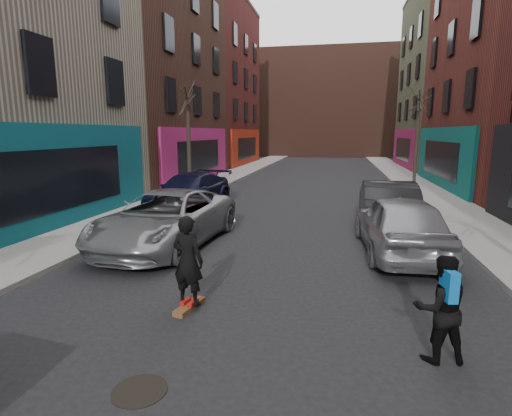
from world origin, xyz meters
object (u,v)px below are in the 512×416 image
at_px(tree_left_far, 188,129).
at_px(parked_right_far, 400,224).
at_px(skateboarder, 188,261).
at_px(parked_left_far, 166,219).
at_px(parked_right_end, 387,203).
at_px(skateboard, 189,307).
at_px(pedestrian, 440,308).
at_px(parked_left_end, 190,191).
at_px(manhole, 140,391).
at_px(tree_right_far, 418,127).

bearing_deg(tree_left_far, parked_right_far, -44.30).
bearing_deg(skateboarder, tree_left_far, -57.94).
distance_m(parked_left_far, skateboarder, 4.50).
bearing_deg(parked_right_end, tree_left_far, -31.18).
bearing_deg(parked_left_far, skateboard, -57.31).
bearing_deg(parked_right_end, pedestrian, 89.29).
distance_m(parked_right_far, skateboarder, 6.14).
relative_size(parked_left_end, pedestrian, 3.32).
height_order(parked_left_end, pedestrian, pedestrian).
relative_size(tree_left_far, manhole, 9.29).
bearing_deg(tree_left_far, manhole, -71.43).
xyz_separation_m(parked_right_far, pedestrian, (-0.20, -5.26, -0.02)).
relative_size(tree_right_far, parked_left_far, 1.21).
bearing_deg(parked_left_end, skateboarder, -62.08).
bearing_deg(manhole, parked_right_end, 67.97).
xyz_separation_m(pedestrian, manhole, (-3.84, -1.51, -0.79)).
relative_size(tree_right_far, pedestrian, 4.35).
height_order(tree_left_far, skateboard, tree_left_far).
relative_size(tree_left_far, skateboarder, 3.88).
bearing_deg(manhole, tree_left_far, 108.57).
height_order(tree_right_far, skateboarder, tree_right_far).
relative_size(tree_right_far, parked_left_end, 1.31).
xyz_separation_m(tree_right_far, manhole, (-7.04, -21.95, -3.52)).
height_order(parked_left_far, parked_right_far, parked_right_far).
bearing_deg(tree_right_far, manhole, -107.78).
bearing_deg(parked_right_far, parked_left_end, -35.90).
bearing_deg(parked_right_end, parked_left_end, -10.97).
height_order(parked_left_end, parked_right_far, parked_right_far).
height_order(pedestrian, manhole, pedestrian).
relative_size(parked_left_far, parked_right_far, 1.18).
distance_m(skateboarder, manhole, 2.57).
xyz_separation_m(tree_left_far, parked_left_far, (2.95, -9.64, -2.60)).
xyz_separation_m(parked_right_far, skateboarder, (-4.28, -4.40, 0.12)).
xyz_separation_m(parked_right_far, parked_right_end, (0.03, 3.28, -0.01)).
xyz_separation_m(parked_left_end, parked_right_far, (7.80, -4.91, 0.06)).
bearing_deg(skateboard, tree_right_far, 80.98).
relative_size(parked_left_far, skateboarder, 3.36).
height_order(tree_left_far, pedestrian, tree_left_far).
height_order(parked_right_end, pedestrian, parked_right_end).
relative_size(parked_right_end, skateboarder, 2.92).
height_order(tree_right_far, pedestrian, tree_right_far).
bearing_deg(manhole, skateboarder, 95.72).
xyz_separation_m(tree_right_far, parked_right_far, (-3.00, -15.17, -2.71)).
distance_m(tree_left_far, pedestrian, 17.31).
bearing_deg(skateboard, pedestrian, -0.60).
bearing_deg(skateboarder, parked_right_far, -122.83).
bearing_deg(manhole, tree_right_far, 72.22).
bearing_deg(tree_right_far, parked_left_end, -136.47).
bearing_deg(skateboard, parked_left_far, 130.33).
bearing_deg(manhole, parked_left_end, 107.83).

